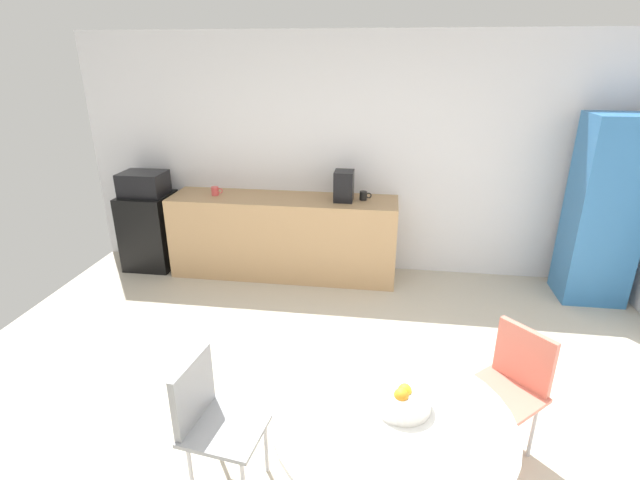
# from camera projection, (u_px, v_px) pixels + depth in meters

# --- Properties ---
(ground_plane) EXTENTS (6.00, 6.00, 0.00)m
(ground_plane) POSITION_uv_depth(u_px,v_px,m) (301.00, 461.00, 2.93)
(ground_plane) COLOR beige
(wall_back) EXTENTS (6.00, 0.10, 2.60)m
(wall_back) POSITION_uv_depth(u_px,v_px,m) (348.00, 157.00, 5.21)
(wall_back) COLOR silver
(wall_back) RESTS_ON ground_plane
(counter_block) EXTENTS (2.49, 0.60, 0.90)m
(counter_block) POSITION_uv_depth(u_px,v_px,m) (284.00, 236.00, 5.29)
(counter_block) COLOR tan
(counter_block) RESTS_ON ground_plane
(mini_fridge) EXTENTS (0.54, 0.54, 0.87)m
(mini_fridge) POSITION_uv_depth(u_px,v_px,m) (150.00, 231.00, 5.51)
(mini_fridge) COLOR black
(mini_fridge) RESTS_ON ground_plane
(microwave) EXTENTS (0.48, 0.38, 0.26)m
(microwave) POSITION_uv_depth(u_px,v_px,m) (144.00, 184.00, 5.30)
(microwave) COLOR black
(microwave) RESTS_ON mini_fridge
(locker_cabinet) EXTENTS (0.60, 0.50, 1.86)m
(locker_cabinet) POSITION_uv_depth(u_px,v_px,m) (604.00, 211.00, 4.60)
(locker_cabinet) COLOR #3372B2
(locker_cabinet) RESTS_ON ground_plane
(round_table) EXTENTS (1.16, 1.16, 0.74)m
(round_table) POSITION_uv_depth(u_px,v_px,m) (391.00, 437.00, 2.31)
(round_table) COLOR silver
(round_table) RESTS_ON ground_plane
(chair_coral) EXTENTS (0.59, 0.59, 0.83)m
(chair_coral) POSITION_uv_depth(u_px,v_px,m) (512.00, 378.00, 2.87)
(chair_coral) COLOR silver
(chair_coral) RESTS_ON ground_plane
(chair_gray) EXTENTS (0.47, 0.47, 0.83)m
(chair_gray) POSITION_uv_depth(u_px,v_px,m) (210.00, 411.00, 2.60)
(chair_gray) COLOR silver
(chair_gray) RESTS_ON ground_plane
(fruit_bowl) EXTENTS (0.28, 0.28, 0.11)m
(fruit_bowl) POSITION_uv_depth(u_px,v_px,m) (402.00, 400.00, 2.31)
(fruit_bowl) COLOR silver
(fruit_bowl) RESTS_ON round_table
(mug_white) EXTENTS (0.13, 0.08, 0.09)m
(mug_white) POSITION_uv_depth(u_px,v_px,m) (215.00, 191.00, 5.21)
(mug_white) COLOR #D84C4C
(mug_white) RESTS_ON counter_block
(mug_green) EXTENTS (0.13, 0.08, 0.09)m
(mug_green) POSITION_uv_depth(u_px,v_px,m) (364.00, 196.00, 5.04)
(mug_green) COLOR black
(mug_green) RESTS_ON counter_block
(coffee_maker) EXTENTS (0.20, 0.24, 0.32)m
(coffee_maker) POSITION_uv_depth(u_px,v_px,m) (344.00, 186.00, 4.98)
(coffee_maker) COLOR black
(coffee_maker) RESTS_ON counter_block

